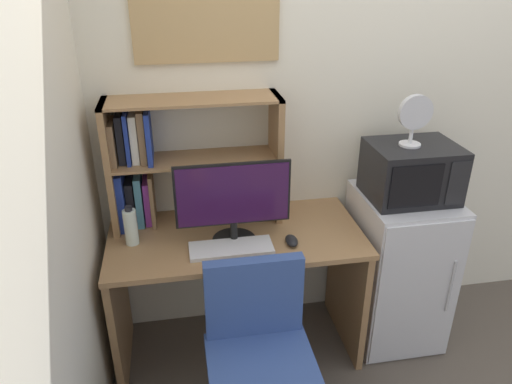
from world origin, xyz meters
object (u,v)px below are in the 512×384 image
hutch_bookshelf (166,160)px  desk_fan (415,117)px  desk_chair (260,372)px  wall_corkboard (206,6)px  monitor (233,200)px  mini_fridge (397,267)px  computer_mouse (292,241)px  microwave (411,171)px  keyboard (231,248)px  water_bottle (131,227)px

hutch_bookshelf → desk_fan: size_ratio=3.32×
desk_chair → wall_corkboard: size_ratio=1.24×
monitor → mini_fridge: size_ratio=0.62×
hutch_bookshelf → desk_chair: size_ratio=1.00×
computer_mouse → wall_corkboard: size_ratio=0.15×
hutch_bookshelf → monitor: bearing=-40.8°
monitor → microwave: (0.95, 0.07, 0.05)m
hutch_bookshelf → keyboard: 0.57m
monitor → wall_corkboard: (-0.06, 0.37, 0.85)m
water_bottle → wall_corkboard: bearing=34.8°
computer_mouse → desk_chair: size_ratio=0.12×
monitor → desk_chair: bearing=-85.0°
water_bottle → desk_chair: (0.55, -0.57, -0.49)m
hutch_bookshelf → monitor: hutch_bookshelf is taller
hutch_bookshelf → water_bottle: hutch_bookshelf is taller
computer_mouse → microwave: size_ratio=0.24×
hutch_bookshelf → monitor: (0.31, -0.27, -0.12)m
computer_mouse → desk_fan: desk_fan is taller
monitor → keyboard: (-0.03, -0.08, -0.22)m
hutch_bookshelf → mini_fridge: size_ratio=0.97×
desk_chair → computer_mouse: bearing=60.7°
computer_mouse → desk_fan: (0.64, 0.14, 0.56)m
microwave → desk_fan: desk_fan is taller
hutch_bookshelf → computer_mouse: bearing=-30.2°
desk_chair → water_bottle: bearing=134.0°
mini_fridge → desk_fan: bearing=-175.0°
mini_fridge → water_bottle: bearing=179.9°
keyboard → water_bottle: water_bottle is taller
computer_mouse → keyboard: bearing=-179.1°
keyboard → microwave: 1.03m
mini_fridge → desk_chair: bearing=-148.2°
hutch_bookshelf → keyboard: (0.29, -0.35, -0.35)m
water_bottle → desk_chair: 0.93m
keyboard → computer_mouse: computer_mouse is taller
desk_fan → wall_corkboard: size_ratio=0.37×
water_bottle → wall_corkboard: size_ratio=0.29×
water_bottle → monitor: bearing=-7.7°
hutch_bookshelf → water_bottle: bearing=-134.0°
keyboard → hutch_bookshelf: bearing=129.3°
keyboard → mini_fridge: (0.98, 0.15, -0.33)m
monitor → water_bottle: (-0.50, 0.07, -0.14)m
microwave → desk_chair: (-0.91, -0.57, -0.68)m
microwave → desk_fan: 0.30m
mini_fridge → desk_chair: 1.07m
hutch_bookshelf → computer_mouse: 0.76m
computer_mouse → hutch_bookshelf: bearing=149.8°
hutch_bookshelf → microwave: bearing=-8.9°
mini_fridge → desk_chair: size_ratio=1.03×
desk_fan → mini_fridge: bearing=5.0°
computer_mouse → wall_corkboard: 1.21m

